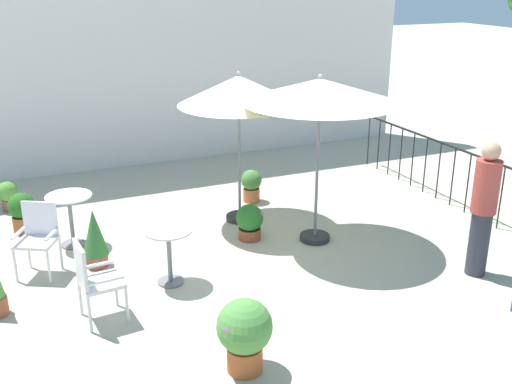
% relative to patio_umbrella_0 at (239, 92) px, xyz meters
% --- Properties ---
extents(ground_plane, '(60.00, 60.00, 0.00)m').
position_rel_patio_umbrella_0_xyz_m(ground_plane, '(-0.15, -1.19, -2.05)').
color(ground_plane, '#B6AD96').
extents(villa_facade, '(10.72, 0.30, 5.37)m').
position_rel_patio_umbrella_0_xyz_m(villa_facade, '(-0.15, 3.65, 0.64)').
color(villa_facade, silver).
rests_on(villa_facade, ground).
extents(terrace_railing, '(0.03, 6.10, 1.01)m').
position_rel_patio_umbrella_0_xyz_m(terrace_railing, '(3.50, -1.19, -1.37)').
color(terrace_railing, black).
rests_on(terrace_railing, ground).
extents(patio_umbrella_0, '(1.84, 1.84, 2.35)m').
position_rel_patio_umbrella_0_xyz_m(patio_umbrella_0, '(0.00, 0.00, 0.00)').
color(patio_umbrella_0, '#2D2D2D').
rests_on(patio_umbrella_0, ground).
extents(patio_umbrella_1, '(2.13, 2.13, 2.44)m').
position_rel_patio_umbrella_0_xyz_m(patio_umbrella_1, '(0.72, -1.16, 0.14)').
color(patio_umbrella_1, '#2D2D2D').
rests_on(patio_umbrella_1, ground).
extents(cafe_table_0, '(0.65, 0.65, 0.77)m').
position_rel_patio_umbrella_0_xyz_m(cafe_table_0, '(-2.57, 0.07, -1.52)').
color(cafe_table_0, white).
rests_on(cafe_table_0, ground).
extents(cafe_table_1, '(0.60, 0.60, 0.74)m').
position_rel_patio_umbrella_0_xyz_m(cafe_table_1, '(-1.59, -1.58, -1.54)').
color(cafe_table_1, silver).
rests_on(cafe_table_1, ground).
extents(patio_chair_0, '(0.49, 0.50, 0.97)m').
position_rel_patio_umbrella_0_xyz_m(patio_chair_0, '(-2.60, -2.11, -1.49)').
color(patio_chair_0, silver).
rests_on(patio_chair_0, ground).
extents(patio_chair_2, '(0.62, 0.60, 0.95)m').
position_rel_patio_umbrella_0_xyz_m(patio_chair_2, '(-3.06, -0.63, -1.49)').
color(patio_chair_2, white).
rests_on(patio_chair_2, ground).
extents(potted_plant_0, '(0.34, 0.34, 0.51)m').
position_rel_patio_umbrella_0_xyz_m(potted_plant_0, '(-3.35, 1.88, -1.75)').
color(potted_plant_0, brown).
rests_on(potted_plant_0, ground).
extents(potted_plant_1, '(0.35, 0.35, 0.56)m').
position_rel_patio_umbrella_0_xyz_m(potted_plant_1, '(0.49, 0.68, -1.75)').
color(potted_plant_1, '#BB6138').
rests_on(potted_plant_1, ground).
extents(potted_plant_2, '(0.40, 0.40, 0.54)m').
position_rel_patio_umbrella_0_xyz_m(potted_plant_2, '(-0.14, -0.74, -1.77)').
color(potted_plant_2, brown).
rests_on(potted_plant_2, ground).
extents(potted_plant_4, '(0.40, 0.40, 0.62)m').
position_rel_patio_umbrella_0_xyz_m(potted_plant_4, '(-3.18, 0.88, -1.72)').
color(potted_plant_4, '#A7552B').
rests_on(potted_plant_4, ground).
extents(potted_plant_5, '(0.55, 0.55, 0.78)m').
position_rel_patio_umbrella_0_xyz_m(potted_plant_5, '(-1.42, -3.62, -1.61)').
color(potted_plant_5, '#B1552A').
rests_on(potted_plant_5, ground).
extents(potted_plant_7, '(0.34, 0.34, 0.81)m').
position_rel_patio_umbrella_0_xyz_m(potted_plant_7, '(-2.37, -0.73, -1.63)').
color(potted_plant_7, '#AA4F39').
rests_on(potted_plant_7, ground).
extents(standing_person, '(0.45, 0.45, 1.79)m').
position_rel_patio_umbrella_0_xyz_m(standing_person, '(2.14, -2.93, -1.12)').
color(standing_person, '#33333D').
rests_on(standing_person, ground).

